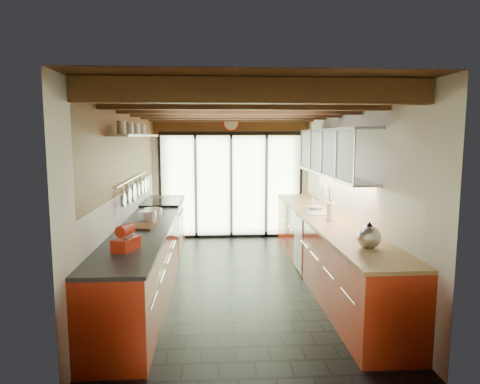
{
  "coord_description": "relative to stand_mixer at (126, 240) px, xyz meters",
  "views": [
    {
      "loc": [
        -0.36,
        -6.01,
        2.09
      ],
      "look_at": [
        0.04,
        0.4,
        1.25
      ],
      "focal_mm": 32.0,
      "sensor_mm": 36.0,
      "label": 1
    }
  ],
  "objects": [
    {
      "name": "pot_large",
      "position": [
        0.0,
        1.47,
        -0.03
      ],
      "size": [
        0.26,
        0.26,
        0.15
      ],
      "primitive_type": "cylinder",
      "rotation": [
        0.0,
        0.0,
        -0.1
      ],
      "color": "silver",
      "rests_on": "left_counter"
    },
    {
      "name": "left_counter",
      "position": [
        -0.01,
        1.64,
        -0.57
      ],
      "size": [
        0.68,
        5.0,
        0.92
      ],
      "color": "#B22C14",
      "rests_on": "ground"
    },
    {
      "name": "kettle",
      "position": [
        2.54,
        -0.06,
        0.02
      ],
      "size": [
        0.33,
        0.35,
        0.3
      ],
      "color": "silver",
      "rests_on": "right_counter"
    },
    {
      "name": "glass_door",
      "position": [
        1.27,
        4.33,
        0.63
      ],
      "size": [
        2.95,
        0.1,
        2.9
      ],
      "color": "#C6EAAD",
      "rests_on": "ground"
    },
    {
      "name": "ceiling_beams",
      "position": [
        1.27,
        2.01,
        1.43
      ],
      "size": [
        3.14,
        5.06,
        4.9
      ],
      "color": "#593316",
      "rests_on": "ground"
    },
    {
      "name": "sink_assembly",
      "position": [
        2.56,
        2.04,
        -0.07
      ],
      "size": [
        0.45,
        0.52,
        0.43
      ],
      "color": "silver",
      "rests_on": "right_counter"
    },
    {
      "name": "paper_towel",
      "position": [
        2.54,
        1.42,
        0.02
      ],
      "size": [
        0.13,
        0.13,
        0.3
      ],
      "color": "white",
      "rests_on": "right_counter"
    },
    {
      "name": "pot_small",
      "position": [
        0.0,
        2.0,
        -0.06
      ],
      "size": [
        0.3,
        0.3,
        0.1
      ],
      "primitive_type": "cylinder",
      "rotation": [
        0.0,
        0.0,
        -0.17
      ],
      "color": "silver",
      "rests_on": "left_counter"
    },
    {
      "name": "ground",
      "position": [
        1.27,
        1.64,
        -1.03
      ],
      "size": [
        5.5,
        5.5,
        0.0
      ],
      "primitive_type": "plane",
      "color": "black",
      "rests_on": "ground"
    },
    {
      "name": "left_wall_fixtures",
      "position": [
        -0.2,
        1.93,
        0.75
      ],
      "size": [
        0.28,
        2.6,
        0.96
      ],
      "color": "silver",
      "rests_on": "ground"
    },
    {
      "name": "range_stove",
      "position": [
        -0.01,
        3.09,
        -0.56
      ],
      "size": [
        0.66,
        0.9,
        0.97
      ],
      "color": "silver",
      "rests_on": "ground"
    },
    {
      "name": "soap_bottle",
      "position": [
        2.54,
        2.51,
        -0.01
      ],
      "size": [
        0.1,
        0.1,
        0.2
      ],
      "primitive_type": "imported",
      "rotation": [
        0.0,
        0.0,
        0.1
      ],
      "color": "silver",
      "rests_on": "right_counter"
    },
    {
      "name": "room_shell",
      "position": [
        1.27,
        1.64,
        0.62
      ],
      "size": [
        5.5,
        5.5,
        5.5
      ],
      "color": "silver",
      "rests_on": "ground"
    },
    {
      "name": "upper_cabinets_right",
      "position": [
        2.7,
        1.94,
        0.82
      ],
      "size": [
        0.34,
        3.0,
        3.0
      ],
      "color": "silver",
      "rests_on": "ground"
    },
    {
      "name": "bowl",
      "position": [
        2.54,
        2.29,
        -0.08
      ],
      "size": [
        0.24,
        0.24,
        0.06
      ],
      "primitive_type": "imported",
      "rotation": [
        0.0,
        0.0,
        0.03
      ],
      "color": "silver",
      "rests_on": "right_counter"
    },
    {
      "name": "stand_mixer",
      "position": [
        0.0,
        0.0,
        0.0
      ],
      "size": [
        0.27,
        0.35,
        0.28
      ],
      "color": "red",
      "rests_on": "left_counter"
    },
    {
      "name": "cutting_board",
      "position": [
        0.0,
        1.09,
        -0.09
      ],
      "size": [
        0.31,
        0.41,
        0.03
      ],
      "primitive_type": "cube",
      "rotation": [
        0.0,
        0.0,
        -0.1
      ],
      "color": "brown",
      "rests_on": "left_counter"
    },
    {
      "name": "right_counter",
      "position": [
        2.54,
        1.64,
        -0.57
      ],
      "size": [
        0.68,
        5.0,
        0.92
      ],
      "color": "#B22C14",
      "rests_on": "ground"
    }
  ]
}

